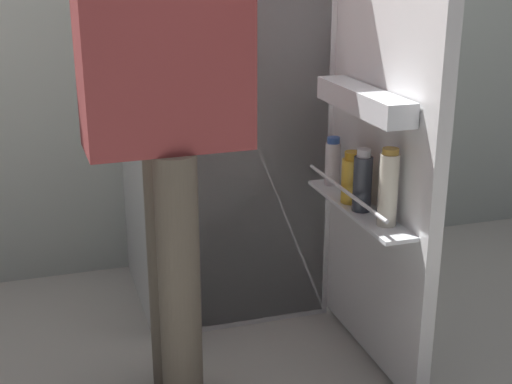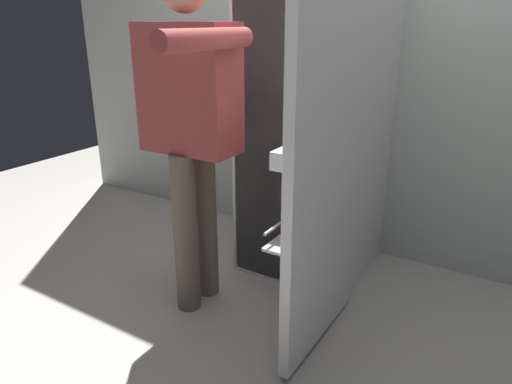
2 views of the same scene
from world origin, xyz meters
The scene contains 4 objects.
ground_plane centered at (0.00, 0.00, 0.00)m, with size 6.61×6.61×0.00m, color #B7B2A8.
kitchen_wall centered at (0.00, 0.95, 1.33)m, with size 4.40×0.10×2.66m, color beige.
refrigerator centered at (0.02, 0.53, 0.82)m, with size 0.71×1.32×1.64m.
person centered at (-0.31, -0.10, 0.97)m, with size 0.55×0.75×1.61m.
Camera 2 is at (1.05, -1.75, 1.38)m, focal length 32.87 mm.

